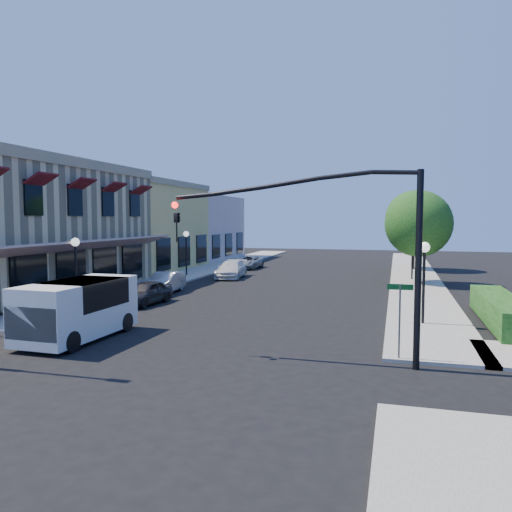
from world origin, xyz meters
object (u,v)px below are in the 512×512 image
(parked_car_d, at_px, (248,262))
(parked_car_b, at_px, (165,283))
(signal_mast_arm, at_px, (346,234))
(white_van, at_px, (77,306))
(parked_car_c, at_px, (231,270))
(street_tree_a, at_px, (419,224))
(street_tree_b, at_px, (414,219))
(lamppost_left_far, at_px, (186,242))
(street_name_sign, at_px, (400,309))
(lamppost_right_near, at_px, (424,262))
(lamppost_right_far, at_px, (413,243))
(lamppost_left_near, at_px, (76,254))
(parked_car_a, at_px, (146,293))

(parked_car_d, bearing_deg, parked_car_b, -90.79)
(signal_mast_arm, bearing_deg, white_van, 177.42)
(white_van, distance_m, parked_car_c, 20.10)
(street_tree_a, height_order, signal_mast_arm, street_tree_a)
(street_tree_b, distance_m, parked_car_b, 24.10)
(lamppost_left_far, height_order, white_van, lamppost_left_far)
(parked_car_c, height_order, parked_car_d, parked_car_c)
(street_name_sign, relative_size, white_van, 0.50)
(street_tree_a, bearing_deg, signal_mast_arm, -98.17)
(lamppost_left_far, relative_size, parked_car_d, 0.85)
(lamppost_right_near, relative_size, lamppost_right_far, 1.00)
(signal_mast_arm, height_order, parked_car_b, signal_mast_arm)
(lamppost_left_near, bearing_deg, street_tree_a, 38.98)
(street_name_sign, distance_m, parked_car_a, 14.90)
(street_tree_b, distance_m, lamppost_right_far, 8.21)
(street_name_sign, relative_size, lamppost_left_far, 0.70)
(lamppost_right_near, bearing_deg, white_van, -154.43)
(lamppost_left_far, xyz_separation_m, lamppost_right_near, (17.00, -14.00, 0.00))
(street_tree_b, xyz_separation_m, parked_car_d, (-14.40, -2.70, -3.96))
(street_tree_a, relative_size, parked_car_c, 1.45)
(parked_car_d, bearing_deg, lamppost_left_far, -110.28)
(street_name_sign, relative_size, parked_car_c, 0.56)
(lamppost_right_far, relative_size, parked_car_c, 0.80)
(parked_car_a, xyz_separation_m, parked_car_d, (-0.21, 19.71, -0.04))
(street_tree_b, relative_size, signal_mast_arm, 0.88)
(lamppost_right_near, bearing_deg, signal_mast_arm, -112.12)
(lamppost_right_near, bearing_deg, street_tree_a, 88.77)
(street_tree_b, distance_m, lamppost_right_near, 24.07)
(lamppost_left_near, relative_size, parked_car_d, 0.85)
(signal_mast_arm, distance_m, street_name_sign, 2.98)
(signal_mast_arm, height_order, parked_car_c, signal_mast_arm)
(street_name_sign, height_order, lamppost_right_far, lamppost_right_far)
(white_van, relative_size, parked_car_b, 1.28)
(lamppost_left_near, distance_m, lamppost_right_far, 23.35)
(street_name_sign, bearing_deg, parked_car_c, 121.82)
(street_tree_b, relative_size, parked_car_d, 1.67)
(signal_mast_arm, relative_size, parked_car_a, 2.18)
(lamppost_right_near, distance_m, parked_car_c, 19.44)
(street_tree_b, relative_size, street_name_sign, 2.81)
(street_tree_b, bearing_deg, lamppost_left_far, -149.97)
(lamppost_left_far, distance_m, white_van, 20.57)
(street_tree_a, distance_m, lamppost_left_near, 22.30)
(street_tree_b, xyz_separation_m, parked_car_b, (-15.00, -18.46, -3.90))
(parked_car_c, distance_m, parked_car_d, 7.32)
(signal_mast_arm, relative_size, lamppost_right_far, 2.24)
(parked_car_a, xyz_separation_m, parked_car_b, (-0.81, 3.95, 0.02))
(lamppost_left_far, height_order, lamppost_right_far, same)
(lamppost_right_far, height_order, parked_car_d, lamppost_right_far)
(street_tree_b, height_order, lamppost_left_far, street_tree_b)
(street_tree_a, distance_m, parked_car_b, 17.58)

